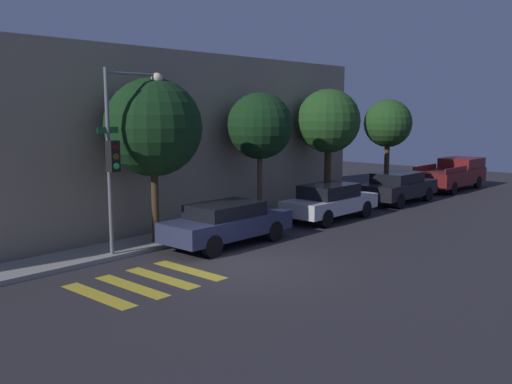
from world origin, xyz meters
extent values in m
plane|color=#2D2B30|center=(0.00, 0.00, 0.00)|extent=(60.00, 60.00, 0.00)
cube|color=gray|center=(0.00, 4.03, 0.07)|extent=(26.00, 1.67, 0.14)
cube|color=gray|center=(0.00, 8.27, 3.25)|extent=(26.00, 6.00, 6.49)
cube|color=gold|center=(-4.20, 0.80, 0.00)|extent=(0.45, 2.60, 0.00)
cube|color=gold|center=(-3.24, 0.80, 0.00)|extent=(0.45, 2.60, 0.00)
cube|color=gold|center=(-2.28, 0.80, 0.00)|extent=(0.45, 2.60, 0.00)
cube|color=gold|center=(-1.33, 0.80, 0.00)|extent=(0.45, 2.60, 0.00)
cylinder|color=slate|center=(-2.00, 3.45, 2.78)|extent=(0.12, 0.12, 5.57)
cube|color=black|center=(-2.00, 3.24, 3.05)|extent=(0.30, 0.30, 0.90)
cylinder|color=#4C0C0C|center=(-2.00, 3.08, 3.32)|extent=(0.18, 0.02, 0.18)
cylinder|color=#593D0A|center=(-2.00, 3.08, 3.05)|extent=(0.18, 0.02, 0.18)
cylinder|color=#26E54C|center=(-2.00, 3.08, 2.78)|extent=(0.18, 0.02, 0.18)
cube|color=#19662D|center=(-2.00, 3.45, 3.79)|extent=(0.70, 0.02, 0.18)
cylinder|color=slate|center=(-1.09, 3.45, 5.42)|extent=(1.82, 0.08, 0.08)
sphere|color=#F9E5B2|center=(-0.18, 3.45, 5.32)|extent=(0.36, 0.36, 0.36)
cube|color=#2D3351|center=(1.50, 2.10, 0.65)|extent=(4.60, 1.71, 0.62)
cube|color=black|center=(1.38, 2.10, 1.18)|extent=(2.39, 1.50, 0.44)
cylinder|color=black|center=(2.93, 2.86, 0.34)|extent=(0.69, 0.22, 0.69)
cylinder|color=black|center=(2.93, 1.34, 0.34)|extent=(0.69, 0.22, 0.69)
cylinder|color=black|center=(0.07, 2.86, 0.34)|extent=(0.69, 0.22, 0.69)
cylinder|color=black|center=(0.07, 1.34, 0.34)|extent=(0.69, 0.22, 0.69)
cube|color=silver|center=(7.33, 2.10, 0.63)|extent=(4.49, 1.71, 0.58)
cube|color=black|center=(7.22, 2.10, 1.18)|extent=(2.34, 1.51, 0.52)
cylinder|color=black|center=(8.72, 2.87, 0.34)|extent=(0.69, 0.22, 0.69)
cylinder|color=black|center=(8.72, 1.33, 0.34)|extent=(0.69, 0.22, 0.69)
cylinder|color=black|center=(5.94, 2.87, 0.34)|extent=(0.69, 0.22, 0.69)
cylinder|color=black|center=(5.94, 1.33, 0.34)|extent=(0.69, 0.22, 0.69)
cube|color=black|center=(12.94, 2.10, 0.67)|extent=(4.57, 1.82, 0.66)
cube|color=black|center=(12.83, 2.10, 1.23)|extent=(2.38, 1.60, 0.46)
cylinder|color=black|center=(14.36, 2.92, 0.34)|extent=(0.69, 0.22, 0.69)
cylinder|color=black|center=(14.36, 1.28, 0.34)|extent=(0.69, 0.22, 0.69)
cylinder|color=black|center=(11.52, 2.92, 0.34)|extent=(0.69, 0.22, 0.69)
cylinder|color=black|center=(11.52, 1.28, 0.34)|extent=(0.69, 0.22, 0.69)
cube|color=maroon|center=(18.87, 2.10, 0.74)|extent=(5.39, 1.96, 0.78)
cube|color=maroon|center=(20.35, 2.10, 1.40)|extent=(2.43, 1.80, 0.55)
cube|color=maroon|center=(17.52, 2.96, 1.27)|extent=(2.70, 0.08, 0.28)
cube|color=maroon|center=(17.52, 1.24, 1.27)|extent=(2.70, 0.08, 0.28)
cylinder|color=black|center=(20.54, 2.99, 0.34)|extent=(0.69, 0.22, 0.69)
cylinder|color=black|center=(20.54, 1.21, 0.34)|extent=(0.69, 0.22, 0.69)
cylinder|color=black|center=(17.20, 2.99, 0.34)|extent=(0.69, 0.22, 0.69)
cylinder|color=black|center=(17.20, 1.21, 0.34)|extent=(0.69, 0.22, 0.69)
cylinder|color=#42301E|center=(-0.05, 3.86, 1.32)|extent=(0.24, 0.24, 2.65)
sphere|color=#143316|center=(-0.05, 3.86, 3.82)|extent=(3.12, 3.12, 3.12)
cylinder|color=brown|center=(5.06, 3.86, 1.40)|extent=(0.20, 0.20, 2.80)
sphere|color=#143316|center=(5.06, 3.86, 3.76)|extent=(2.55, 2.55, 2.55)
cylinder|color=#42301E|center=(9.64, 3.86, 1.41)|extent=(0.31, 0.31, 2.83)
sphere|color=#234C1E|center=(9.64, 3.86, 3.89)|extent=(2.82, 2.82, 2.82)
cylinder|color=#4C3823|center=(14.97, 3.86, 1.39)|extent=(0.27, 0.27, 2.78)
sphere|color=#234C1E|center=(14.97, 3.86, 3.69)|extent=(2.44, 2.44, 2.44)
camera|label=1|loc=(-11.39, -10.68, 4.36)|focal=40.00mm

